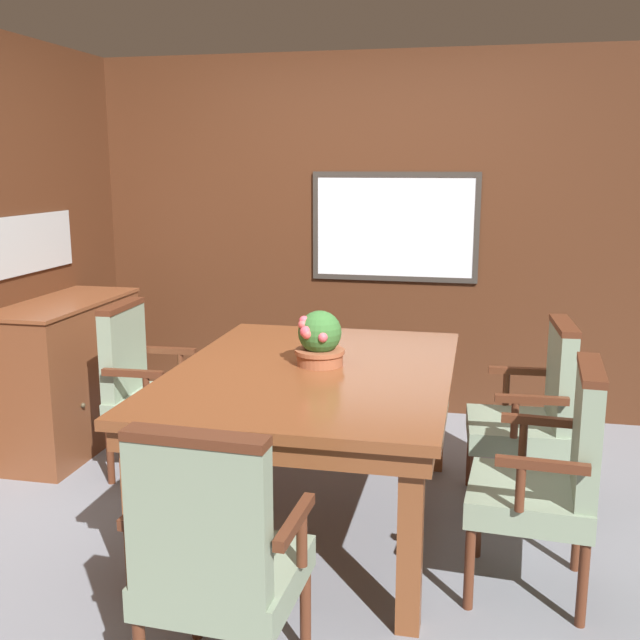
{
  "coord_description": "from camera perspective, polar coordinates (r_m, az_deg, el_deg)",
  "views": [
    {
      "loc": [
        0.84,
        -3.24,
        1.72
      ],
      "look_at": [
        0.09,
        0.21,
        0.98
      ],
      "focal_mm": 42.0,
      "sensor_mm": 36.0,
      "label": 1
    }
  ],
  "objects": [
    {
      "name": "wall_back",
      "position": [
        5.21,
        2.93,
        6.4
      ],
      "size": [
        7.2,
        0.08,
        2.45
      ],
      "color": "#4C2816",
      "rests_on": "ground_plane"
    },
    {
      "name": "chair_right_far",
      "position": [
        3.9,
        15.93,
        -6.6
      ],
      "size": [
        0.51,
        0.55,
        0.96
      ],
      "rotation": [
        0.0,
        0.0,
        -1.52
      ],
      "color": "#562B19",
      "rests_on": "ground_plane"
    },
    {
      "name": "sideboard_cabinet",
      "position": [
        4.82,
        -18.65,
        -3.97
      ],
      "size": [
        0.48,
        1.11,
        0.91
      ],
      "color": "brown",
      "rests_on": "ground_plane"
    },
    {
      "name": "chair_head_near",
      "position": [
        2.47,
        -7.94,
        -17.36
      ],
      "size": [
        0.55,
        0.5,
        0.96
      ],
      "rotation": [
        0.0,
        0.0,
        3.09
      ],
      "color": "#562B19",
      "rests_on": "ground_plane"
    },
    {
      "name": "ground_plane",
      "position": [
        3.76,
        -2.1,
        -15.33
      ],
      "size": [
        14.0,
        14.0,
        0.0
      ],
      "primitive_type": "plane",
      "color": "gray"
    },
    {
      "name": "chair_right_near",
      "position": [
        3.16,
        17.18,
        -11.08
      ],
      "size": [
        0.51,
        0.55,
        0.96
      ],
      "rotation": [
        0.0,
        0.0,
        -1.64
      ],
      "color": "#562B19",
      "rests_on": "ground_plane"
    },
    {
      "name": "chair_left_far",
      "position": [
        4.3,
        -13.15,
        -4.72
      ],
      "size": [
        0.5,
        0.54,
        0.96
      ],
      "rotation": [
        0.0,
        0.0,
        1.6
      ],
      "color": "#562B19",
      "rests_on": "ground_plane"
    },
    {
      "name": "potted_plant",
      "position": [
        3.54,
        -0.05,
        -1.53
      ],
      "size": [
        0.24,
        0.24,
        0.26
      ],
      "color": "#9E5638",
      "rests_on": "dining_table"
    },
    {
      "name": "dining_table",
      "position": [
        3.54,
        -0.51,
        -5.12
      ],
      "size": [
        1.29,
        1.76,
        0.78
      ],
      "color": "brown",
      "rests_on": "ground_plane"
    }
  ]
}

